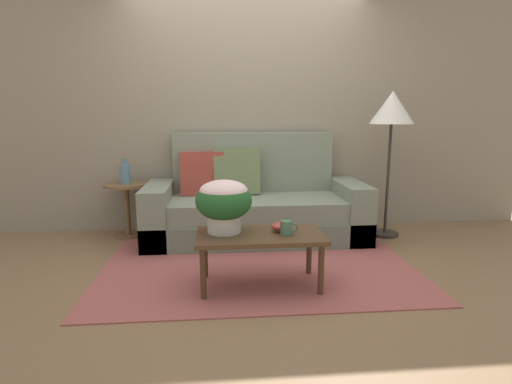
{
  "coord_description": "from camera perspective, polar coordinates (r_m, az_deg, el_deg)",
  "views": [
    {
      "loc": [
        -0.31,
        -3.32,
        1.26
      ],
      "look_at": [
        0.0,
        0.1,
        0.6
      ],
      "focal_mm": 28.5,
      "sensor_mm": 36.0,
      "label": 1
    }
  ],
  "objects": [
    {
      "name": "potted_plant",
      "position": [
        2.96,
        -4.55,
        -1.22
      ],
      "size": [
        0.41,
        0.41,
        0.39
      ],
      "color": "#B7B2A8",
      "rests_on": "coffee_table"
    },
    {
      "name": "floor_lamp",
      "position": [
        4.37,
        18.53,
        10.41
      ],
      "size": [
        0.44,
        0.44,
        1.49
      ],
      "color": "#2D2823",
      "rests_on": "ground"
    },
    {
      "name": "couch",
      "position": [
        4.18,
        -0.34,
        -2.13
      ],
      "size": [
        2.2,
        0.86,
        1.07
      ],
      "color": "#626B59",
      "rests_on": "ground"
    },
    {
      "name": "coffee_table",
      "position": [
        2.99,
        0.58,
        -6.75
      ],
      "size": [
        0.92,
        0.48,
        0.41
      ],
      "color": "#442D1B",
      "rests_on": "ground"
    },
    {
      "name": "wall_back",
      "position": [
        4.54,
        -1.32,
        12.12
      ],
      "size": [
        6.4,
        0.12,
        2.72
      ],
      "primitive_type": "cube",
      "color": "gray",
      "rests_on": "ground"
    },
    {
      "name": "table_vase",
      "position": [
        4.36,
        -17.94,
        2.48
      ],
      "size": [
        0.1,
        0.1,
        0.25
      ],
      "color": "slate",
      "rests_on": "side_table"
    },
    {
      "name": "area_rug",
      "position": [
        3.58,
        0.07,
        -9.67
      ],
      "size": [
        2.57,
        1.97,
        0.01
      ],
      "primitive_type": "cube",
      "color": "#994C47",
      "rests_on": "ground"
    },
    {
      "name": "side_table",
      "position": [
        4.4,
        -17.67,
        -1.09
      ],
      "size": [
        0.45,
        0.45,
        0.56
      ],
      "color": "brown",
      "rests_on": "ground"
    },
    {
      "name": "coffee_mug",
      "position": [
        2.94,
        4.3,
        -5.03
      ],
      "size": [
        0.13,
        0.08,
        0.1
      ],
      "color": "#3D664C",
      "rests_on": "coffee_table"
    },
    {
      "name": "ground_plane",
      "position": [
        3.56,
        0.11,
        -9.89
      ],
      "size": [
        14.0,
        14.0,
        0.0
      ],
      "primitive_type": "plane",
      "color": "brown"
    },
    {
      "name": "snack_bowl",
      "position": [
        3.03,
        3.43,
        -4.84
      ],
      "size": [
        0.14,
        0.14,
        0.07
      ],
      "color": "#B2382D",
      "rests_on": "coffee_table"
    }
  ]
}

